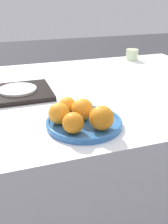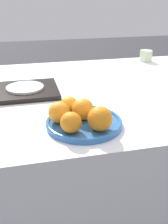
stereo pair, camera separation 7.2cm
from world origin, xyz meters
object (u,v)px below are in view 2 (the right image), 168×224
Objects in this scene: orange_0 at (83,109)px; orange_4 at (71,122)px; orange_1 at (59,112)px; cup_2 at (146,56)px; orange_2 at (100,119)px; serving_tray at (25,91)px; orange_3 at (69,105)px; side_plate at (25,87)px; fruit_platter at (84,123)px.

orange_4 is (-0.06, -0.08, -0.00)m from orange_0.
cup_2 is at bearing 48.66° from orange_1.
orange_0 is 0.96m from cup_2.
cup_2 is at bearing 52.09° from orange_0.
orange_2 is at bearing -123.32° from cup_2.
orange_2 is at bearing -63.24° from serving_tray.
serving_tray is 0.87m from cup_2.
cup_2 is (0.55, 0.84, -0.02)m from orange_2.
orange_3 is (-0.04, 0.06, -0.01)m from orange_0.
orange_0 reaches higher than serving_tray.
orange_1 is 0.08m from orange_3.
cup_2 is at bearing 28.12° from side_plate.
fruit_platter is 0.05m from orange_0.
orange_0 is 0.07m from orange_3.
orange_1 is at bearing 144.72° from orange_2.
orange_3 is 0.79× the size of cup_2.
orange_3 is at bearing 120.01° from orange_0.
serving_tray is (-0.18, 0.34, -0.04)m from orange_0.
orange_4 is (-0.02, -0.14, 0.00)m from orange_3.
orange_1 is 0.14m from orange_2.
side_plate is (-0.10, 0.35, -0.03)m from orange_1.
orange_1 is 1.16× the size of orange_3.
orange_4 reaches higher than cup_2.
side_plate is at bearing -7.13° from serving_tray.
side_plate reaches higher than fruit_platter.
fruit_platter is at bearing -63.36° from serving_tray.
orange_4 is at bearing -127.61° from cup_2.
orange_2 reaches higher than orange_4.
orange_1 is at bearing -123.76° from orange_3.
orange_4 reaches higher than side_plate.
orange_1 reaches higher than serving_tray.
orange_4 is 0.44m from side_plate.
cup_2 is (0.59, 0.77, 0.02)m from fruit_platter.
fruit_platter is at bearing -92.15° from orange_0.
side_plate is 2.10× the size of cup_2.
orange_2 is (0.03, -0.09, 0.00)m from orange_0.
cup_2 is at bearing 28.12° from serving_tray.
serving_tray is 0.02m from side_plate.
orange_1 is 0.08m from orange_4.
cup_2 is at bearing 52.77° from fruit_platter.
orange_0 is 0.08m from orange_1.
cup_2 is (0.67, 0.76, -0.02)m from orange_1.
fruit_platter is at bearing -10.01° from orange_1.
orange_1 is at bearing -176.09° from orange_0.
orange_3 reaches higher than side_plate.
cup_2 is (0.62, 0.69, -0.01)m from orange_3.
side_plate is at bearing 116.76° from orange_2.
fruit_platter is at bearing -63.36° from side_plate.
orange_4 is at bearing -73.33° from side_plate.
orange_1 reaches higher than orange_3.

